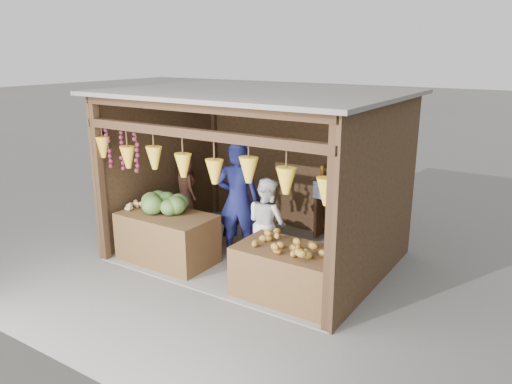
% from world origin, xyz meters
% --- Properties ---
extents(ground, '(80.00, 80.00, 0.00)m').
position_xyz_m(ground, '(0.00, 0.00, 0.00)').
color(ground, '#514F49').
rests_on(ground, ground).
extents(stall_structure, '(4.30, 3.30, 2.66)m').
position_xyz_m(stall_structure, '(-0.03, -0.04, 1.67)').
color(stall_structure, slate).
rests_on(stall_structure, ground).
extents(back_shelf, '(1.25, 0.32, 1.32)m').
position_xyz_m(back_shelf, '(1.05, 1.28, 0.87)').
color(back_shelf, '#382314').
rests_on(back_shelf, ground).
extents(counter_left, '(1.49, 0.85, 0.79)m').
position_xyz_m(counter_left, '(-1.05, -0.96, 0.39)').
color(counter_left, '#4A2F18').
rests_on(counter_left, ground).
extents(counter_right, '(1.57, 0.85, 0.71)m').
position_xyz_m(counter_right, '(1.22, -0.97, 0.36)').
color(counter_right, '#4C2E19').
rests_on(counter_right, ground).
extents(stool, '(0.33, 0.33, 0.31)m').
position_xyz_m(stool, '(-1.68, 0.23, 0.16)').
color(stool, black).
rests_on(stool, ground).
extents(man_standing, '(0.81, 0.69, 1.88)m').
position_xyz_m(man_standing, '(-0.24, -0.17, 0.94)').
color(man_standing, '#131749').
rests_on(man_standing, ground).
extents(woman_standing, '(0.84, 0.75, 1.42)m').
position_xyz_m(woman_standing, '(0.35, -0.25, 0.71)').
color(woman_standing, white).
rests_on(woman_standing, ground).
extents(vendor_seated, '(0.63, 0.53, 1.09)m').
position_xyz_m(vendor_seated, '(-1.68, 0.23, 0.86)').
color(vendor_seated, '#4F2D1F').
rests_on(vendor_seated, stool).
extents(melon_pile, '(1.00, 0.50, 0.32)m').
position_xyz_m(melon_pile, '(-1.13, -0.89, 0.95)').
color(melon_pile, '#1B4712').
rests_on(melon_pile, counter_left).
extents(tanfruit_pile, '(0.34, 0.40, 0.13)m').
position_xyz_m(tanfruit_pile, '(-1.68, -1.00, 0.85)').
color(tanfruit_pile, '#A38E4B').
rests_on(tanfruit_pile, counter_left).
extents(mango_pile, '(1.40, 0.64, 0.22)m').
position_xyz_m(mango_pile, '(1.32, -1.04, 0.82)').
color(mango_pile, '#B34617').
rests_on(mango_pile, counter_right).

